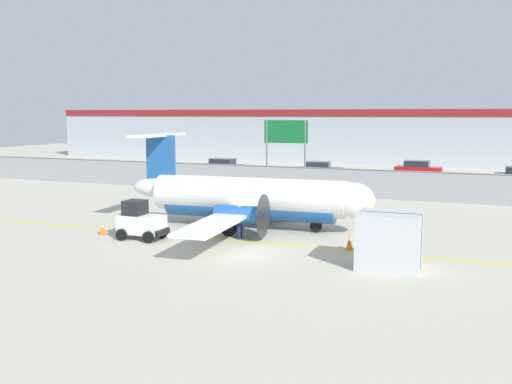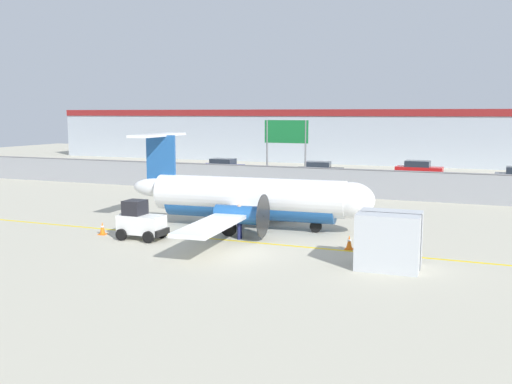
{
  "view_description": "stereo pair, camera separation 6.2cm",
  "coord_description": "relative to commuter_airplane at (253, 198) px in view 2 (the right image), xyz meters",
  "views": [
    {
      "loc": [
        10.09,
        -22.33,
        6.03
      ],
      "look_at": [
        -1.2,
        6.08,
        1.8
      ],
      "focal_mm": 40.0,
      "sensor_mm": 36.0,
      "label": 1
    },
    {
      "loc": [
        10.15,
        -22.31,
        6.03
      ],
      "look_at": [
        -1.2,
        6.08,
        1.8
      ],
      "focal_mm": 40.0,
      "sensor_mm": 36.0,
      "label": 2
    }
  ],
  "objects": [
    {
      "name": "ground_plane",
      "position": [
        0.97,
        -3.09,
        -1.6
      ],
      "size": [
        140.0,
        140.0,
        0.01
      ],
      "color": "#B2AD99"
    },
    {
      "name": "commuter_airplane",
      "position": [
        0.0,
        0.0,
        0.0
      ],
      "size": [
        13.43,
        16.07,
        4.92
      ],
      "rotation": [
        0.0,
        0.0,
        0.06
      ],
      "color": "white",
      "rests_on": "ground"
    },
    {
      "name": "perimeter_fence",
      "position": [
        0.97,
        12.91,
        -0.49
      ],
      "size": [
        98.0,
        0.1,
        2.1
      ],
      "color": "gray",
      "rests_on": "ground"
    },
    {
      "name": "highway_sign",
      "position": [
        -3.4,
        15.33,
        2.54
      ],
      "size": [
        3.6,
        0.14,
        5.5
      ],
      "color": "slate",
      "rests_on": "ground"
    },
    {
      "name": "background_building",
      "position": [
        0.97,
        42.89,
        1.66
      ],
      "size": [
        91.0,
        8.1,
        6.5
      ],
      "color": "#A8B2BC",
      "rests_on": "ground"
    },
    {
      "name": "baggage_tug",
      "position": [
        -4.06,
        -4.43,
        -0.75
      ],
      "size": [
        2.34,
        1.39,
        1.88
      ],
      "rotation": [
        0.0,
        0.0,
        -0.01
      ],
      "color": "silver",
      "rests_on": "ground"
    },
    {
      "name": "parked_car_0",
      "position": [
        -12.33,
        22.36,
        -0.71
      ],
      "size": [
        4.25,
        2.1,
        1.58
      ],
      "rotation": [
        0.0,
        0.0,
        3.11
      ],
      "color": "navy",
      "rests_on": "parking_lot_strip"
    },
    {
      "name": "parked_car_2",
      "position": [
        5.64,
        26.81,
        -0.71
      ],
      "size": [
        4.25,
        2.1,
        1.58
      ],
      "rotation": [
        0.0,
        0.0,
        -0.03
      ],
      "color": "red",
      "rests_on": "parking_lot_strip"
    },
    {
      "name": "ground_crew_worker",
      "position": [
        0.36,
        -2.64,
        -0.65
      ],
      "size": [
        0.36,
        0.54,
        1.7
      ],
      "rotation": [
        0.0,
        0.0,
        3.2
      ],
      "color": "#191E4C",
      "rests_on": "ground"
    },
    {
      "name": "parked_car_1",
      "position": [
        -2.63,
        22.44,
        -0.71
      ],
      "size": [
        4.38,
        2.41,
        1.58
      ],
      "rotation": [
        0.0,
        0.0,
        0.13
      ],
      "color": "black",
      "rests_on": "parking_lot_strip"
    },
    {
      "name": "traffic_cone_near_right",
      "position": [
        5.76,
        -2.77,
        -1.29
      ],
      "size": [
        0.36,
        0.36,
        0.64
      ],
      "color": "orange",
      "rests_on": "ground"
    },
    {
      "name": "parking_lot_strip",
      "position": [
        0.97,
        24.41,
        -1.54
      ],
      "size": [
        98.0,
        17.0,
        0.12
      ],
      "color": "#38383A",
      "rests_on": "ground"
    },
    {
      "name": "cargo_container",
      "position": [
        7.86,
        -5.22,
        -0.5
      ],
      "size": [
        2.45,
        2.06,
        2.2
      ],
      "rotation": [
        0.0,
        0.0,
        0.03
      ],
      "color": "#B7BCC1",
      "rests_on": "ground"
    },
    {
      "name": "traffic_cone_near_left",
      "position": [
        -6.43,
        -4.26,
        -1.29
      ],
      "size": [
        0.36,
        0.36,
        0.64
      ],
      "color": "orange",
      "rests_on": "ground"
    }
  ]
}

